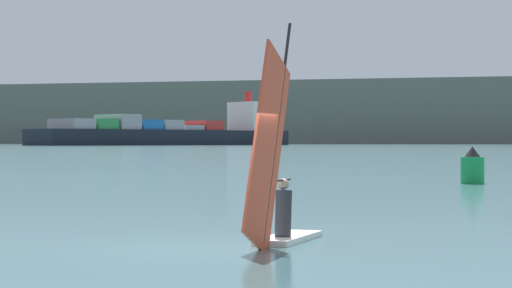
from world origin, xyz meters
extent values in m
plane|color=#386066|center=(0.00, 0.00, 0.00)|extent=(4000.00, 4000.00, 0.00)
cube|color=white|center=(1.06, 2.04, 0.06)|extent=(0.77, 2.59, 0.12)
cylinder|color=black|center=(1.08, 1.27, 2.23)|extent=(0.10, 1.80, 4.23)
cube|color=#E54C2D|center=(1.09, 0.68, 1.86)|extent=(0.12, 2.82, 4.06)
cylinder|color=black|center=(1.08, 1.40, 1.22)|extent=(0.08, 1.49, 0.04)
cylinder|color=#2D2D33|center=(1.07, 1.69, 0.57)|extent=(0.33, 0.41, 0.93)
sphere|color=tan|center=(1.07, 1.69, 1.15)|extent=(0.22, 0.22, 0.22)
cube|color=black|center=(-231.83, 500.60, 4.06)|extent=(97.95, 150.80, 8.13)
cube|color=silver|center=(-204.00, 552.91, 16.33)|extent=(25.66, 21.38, 16.39)
cylinder|color=red|center=(-204.00, 552.91, 27.52)|extent=(4.00, 4.00, 6.00)
cube|color=red|center=(-220.30, 522.26, 10.73)|extent=(28.09, 22.81, 5.20)
cube|color=#99999E|center=(-226.79, 510.07, 9.43)|extent=(28.09, 22.81, 2.60)
cube|color=#99999E|center=(-233.27, 497.88, 10.73)|extent=(28.09, 22.81, 5.20)
cube|color=#1E66AD|center=(-239.76, 485.69, 10.73)|extent=(28.09, 22.81, 5.20)
cube|color=#99999E|center=(-246.24, 473.50, 12.03)|extent=(28.09, 22.81, 7.80)
cube|color=#2D8C47|center=(-252.73, 461.31, 10.73)|extent=(28.09, 22.81, 5.20)
cube|color=#99999E|center=(-259.22, 449.12, 10.73)|extent=(28.09, 22.81, 5.20)
cube|color=#60665B|center=(-430.22, 848.76, 24.77)|extent=(1162.66, 290.51, 49.54)
cylinder|color=#19994C|center=(0.18, 32.44, 0.63)|extent=(1.10, 1.10, 1.25)
cone|color=black|center=(0.18, 32.44, 1.50)|extent=(0.77, 0.77, 0.50)
camera|label=1|loc=(7.66, -18.07, 1.98)|focal=74.90mm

